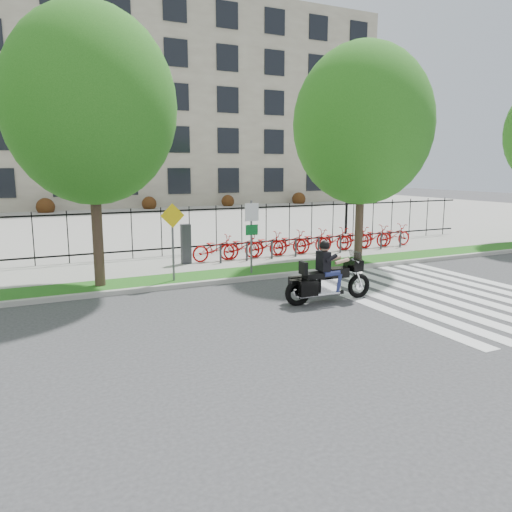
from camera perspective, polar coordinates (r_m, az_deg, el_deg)
name	(u,v)px	position (r m, az deg, el deg)	size (l,w,h in m)	color
ground	(302,314)	(13.06, 5.30, -6.62)	(120.00, 120.00, 0.00)	#343436
curb	(239,280)	(16.57, -2.00, -2.72)	(60.00, 0.20, 0.15)	#9F9D96
grass_verge	(229,275)	(17.33, -3.13, -2.15)	(60.00, 1.50, 0.15)	#1B5715
sidewalk	(204,263)	(19.62, -5.94, -0.75)	(60.00, 3.50, 0.15)	gray
plaza	(119,221)	(36.47, -15.36, 3.91)	(80.00, 34.00, 0.10)	gray
crosswalk_stripes	(440,294)	(16.01, 20.33, -4.06)	(5.70, 8.00, 0.01)	silver
iron_fence	(190,230)	(21.09, -7.61, 2.93)	(30.00, 0.06, 2.00)	black
office_building	(78,106)	(56.34, -19.70, 15.85)	(60.00, 21.90, 20.15)	gray
lamp_post_right	(347,178)	(28.06, 10.41, 8.82)	(1.06, 0.70, 4.25)	black
street_tree_1	(90,106)	(15.90, -18.40, 15.95)	(5.01, 5.01, 8.24)	#32221B
street_tree_2	(363,124)	(19.78, 12.10, 14.49)	(5.23, 5.23, 8.20)	#32221B
bike_share_station	(311,241)	(21.34, 6.31, 1.70)	(11.13, 0.87, 1.50)	#2D2D33
sign_pole_regulatory	(252,227)	(17.00, -0.51, 3.31)	(0.50, 0.09, 2.50)	#59595B
sign_pole_warning	(173,232)	(16.03, -9.50, 2.77)	(0.78, 0.09, 2.49)	#59595B
motorcycle_rider	(329,277)	(14.17, 8.30, -2.41)	(2.75, 0.82, 2.12)	black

